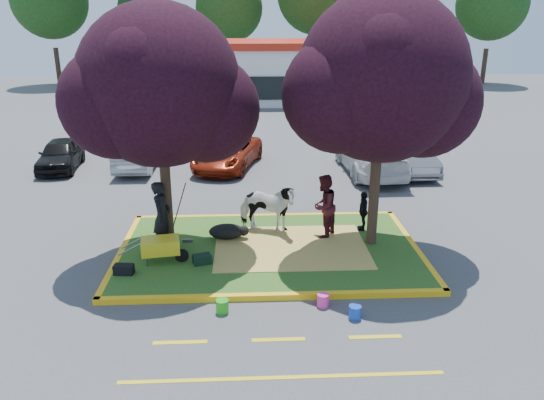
{
  "coord_description": "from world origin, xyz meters",
  "views": [
    {
      "loc": [
        -0.58,
        -13.45,
        6.29
      ],
      "look_at": [
        0.1,
        0.5,
        1.38
      ],
      "focal_mm": 35.0,
      "sensor_mm": 36.0,
      "label": 1
    }
  ],
  "objects_px": {
    "wheelbarrow": "(161,246)",
    "bucket_blue": "(355,312)",
    "bucket_green": "(222,306)",
    "bucket_pink": "(323,300)",
    "car_silver": "(139,152)",
    "cow": "(266,208)",
    "car_black": "(60,154)",
    "calf": "(227,231)",
    "handler": "(162,216)"
  },
  "relations": [
    {
      "from": "cow",
      "to": "handler",
      "type": "distance_m",
      "value": 3.1
    },
    {
      "from": "car_black",
      "to": "handler",
      "type": "bearing_deg",
      "value": -62.26
    },
    {
      "from": "handler",
      "to": "bucket_blue",
      "type": "distance_m",
      "value": 5.91
    },
    {
      "from": "bucket_green",
      "to": "bucket_blue",
      "type": "xyz_separation_m",
      "value": [
        2.9,
        -0.38,
        -0.0
      ]
    },
    {
      "from": "calf",
      "to": "wheelbarrow",
      "type": "relative_size",
      "value": 0.58
    },
    {
      "from": "bucket_green",
      "to": "car_silver",
      "type": "height_order",
      "value": "car_silver"
    },
    {
      "from": "cow",
      "to": "car_black",
      "type": "relative_size",
      "value": 0.47
    },
    {
      "from": "wheelbarrow",
      "to": "handler",
      "type": "bearing_deg",
      "value": 85.34
    },
    {
      "from": "bucket_green",
      "to": "bucket_pink",
      "type": "xyz_separation_m",
      "value": [
        2.28,
        0.16,
        -0.01
      ]
    },
    {
      "from": "calf",
      "to": "bucket_green",
      "type": "bearing_deg",
      "value": -94.38
    },
    {
      "from": "handler",
      "to": "bucket_pink",
      "type": "xyz_separation_m",
      "value": [
        4.01,
        -3.0,
        -0.97
      ]
    },
    {
      "from": "handler",
      "to": "car_black",
      "type": "bearing_deg",
      "value": 43.99
    },
    {
      "from": "cow",
      "to": "car_silver",
      "type": "relative_size",
      "value": 0.42
    },
    {
      "from": "calf",
      "to": "handler",
      "type": "bearing_deg",
      "value": -164.67
    },
    {
      "from": "calf",
      "to": "bucket_blue",
      "type": "xyz_separation_m",
      "value": [
        2.92,
        -4.16,
        -0.22
      ]
    },
    {
      "from": "bucket_pink",
      "to": "bucket_blue",
      "type": "bearing_deg",
      "value": -41.03
    },
    {
      "from": "cow",
      "to": "handler",
      "type": "bearing_deg",
      "value": 129.67
    },
    {
      "from": "calf",
      "to": "car_silver",
      "type": "height_order",
      "value": "car_silver"
    },
    {
      "from": "bucket_green",
      "to": "car_black",
      "type": "bearing_deg",
      "value": 121.47
    },
    {
      "from": "bucket_blue",
      "to": "car_black",
      "type": "xyz_separation_m",
      "value": [
        -10.25,
        12.39,
        0.49
      ]
    },
    {
      "from": "car_silver",
      "to": "handler",
      "type": "bearing_deg",
      "value": 104.98
    },
    {
      "from": "cow",
      "to": "car_silver",
      "type": "xyz_separation_m",
      "value": [
        -5.18,
        7.72,
        -0.21
      ]
    },
    {
      "from": "calf",
      "to": "bucket_green",
      "type": "xyz_separation_m",
      "value": [
        0.02,
        -3.78,
        -0.22
      ]
    },
    {
      "from": "bucket_blue",
      "to": "car_silver",
      "type": "bearing_deg",
      "value": 119.25
    },
    {
      "from": "handler",
      "to": "wheelbarrow",
      "type": "distance_m",
      "value": 0.99
    },
    {
      "from": "bucket_green",
      "to": "bucket_blue",
      "type": "distance_m",
      "value": 2.93
    },
    {
      "from": "car_black",
      "to": "wheelbarrow",
      "type": "bearing_deg",
      "value": -64.3
    },
    {
      "from": "bucket_blue",
      "to": "car_black",
      "type": "bearing_deg",
      "value": 129.6
    },
    {
      "from": "car_silver",
      "to": "cow",
      "type": "bearing_deg",
      "value": 124.24
    },
    {
      "from": "cow",
      "to": "car_black",
      "type": "height_order",
      "value": "cow"
    },
    {
      "from": "calf",
      "to": "wheelbarrow",
      "type": "bearing_deg",
      "value": -142.98
    },
    {
      "from": "cow",
      "to": "bucket_blue",
      "type": "bearing_deg",
      "value": -140.78
    },
    {
      "from": "bucket_green",
      "to": "bucket_pink",
      "type": "bearing_deg",
      "value": 4.06
    },
    {
      "from": "bucket_pink",
      "to": "calf",
      "type": "bearing_deg",
      "value": 122.4
    },
    {
      "from": "wheelbarrow",
      "to": "bucket_green",
      "type": "xyz_separation_m",
      "value": [
        1.67,
        -2.31,
        -0.45
      ]
    },
    {
      "from": "handler",
      "to": "bucket_pink",
      "type": "height_order",
      "value": "handler"
    },
    {
      "from": "wheelbarrow",
      "to": "bucket_pink",
      "type": "distance_m",
      "value": 4.51
    },
    {
      "from": "bucket_green",
      "to": "car_silver",
      "type": "distance_m",
      "value": 12.66
    },
    {
      "from": "cow",
      "to": "car_black",
      "type": "xyz_separation_m",
      "value": [
        -8.51,
        7.75,
        -0.26
      ]
    },
    {
      "from": "wheelbarrow",
      "to": "bucket_blue",
      "type": "bearing_deg",
      "value": -39.53
    },
    {
      "from": "handler",
      "to": "bucket_green",
      "type": "bearing_deg",
      "value": -139.73
    },
    {
      "from": "bucket_pink",
      "to": "bucket_blue",
      "type": "height_order",
      "value": "bucket_blue"
    },
    {
      "from": "car_black",
      "to": "bucket_blue",
      "type": "bearing_deg",
      "value": -55.08
    },
    {
      "from": "cow",
      "to": "bucket_pink",
      "type": "bearing_deg",
      "value": -146.09
    },
    {
      "from": "bucket_green",
      "to": "wheelbarrow",
      "type": "bearing_deg",
      "value": 125.74
    },
    {
      "from": "cow",
      "to": "car_silver",
      "type": "height_order",
      "value": "cow"
    },
    {
      "from": "cow",
      "to": "wheelbarrow",
      "type": "relative_size",
      "value": 1.01
    },
    {
      "from": "cow",
      "to": "wheelbarrow",
      "type": "distance_m",
      "value": 3.44
    },
    {
      "from": "cow",
      "to": "car_black",
      "type": "bearing_deg",
      "value": 66.3
    },
    {
      "from": "handler",
      "to": "bucket_green",
      "type": "distance_m",
      "value": 3.73
    }
  ]
}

